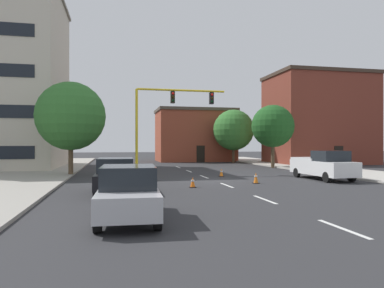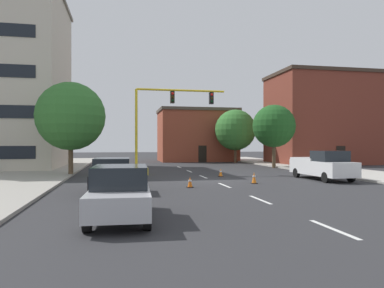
% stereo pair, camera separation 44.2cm
% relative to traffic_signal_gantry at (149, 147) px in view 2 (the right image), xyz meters
% --- Properties ---
extents(ground_plane, '(160.00, 160.00, 0.00)m').
position_rel_traffic_signal_gantry_xyz_m(ground_plane, '(3.80, -5.16, -2.18)').
color(ground_plane, '#2D2D30').
extents(sidewalk_left, '(6.00, 56.00, 0.14)m').
position_rel_traffic_signal_gantry_xyz_m(sidewalk_left, '(-8.75, 2.84, -2.11)').
color(sidewalk_left, '#9E998E').
rests_on(sidewalk_left, ground_plane).
extents(sidewalk_right, '(6.00, 56.00, 0.14)m').
position_rel_traffic_signal_gantry_xyz_m(sidewalk_right, '(16.36, 2.84, -2.11)').
color(sidewalk_right, '#B2ADA3').
rests_on(sidewalk_right, ground_plane).
extents(lane_stripe_seg_0, '(0.16, 2.40, 0.01)m').
position_rel_traffic_signal_gantry_xyz_m(lane_stripe_seg_0, '(3.80, -19.16, -2.18)').
color(lane_stripe_seg_0, silver).
rests_on(lane_stripe_seg_0, ground_plane).
extents(lane_stripe_seg_1, '(0.16, 2.40, 0.01)m').
position_rel_traffic_signal_gantry_xyz_m(lane_stripe_seg_1, '(3.80, -13.66, -2.18)').
color(lane_stripe_seg_1, silver).
rests_on(lane_stripe_seg_1, ground_plane).
extents(lane_stripe_seg_2, '(0.16, 2.40, 0.01)m').
position_rel_traffic_signal_gantry_xyz_m(lane_stripe_seg_2, '(3.80, -8.16, -2.18)').
color(lane_stripe_seg_2, silver).
rests_on(lane_stripe_seg_2, ground_plane).
extents(lane_stripe_seg_3, '(0.16, 2.40, 0.01)m').
position_rel_traffic_signal_gantry_xyz_m(lane_stripe_seg_3, '(3.80, -2.66, -2.18)').
color(lane_stripe_seg_3, silver).
rests_on(lane_stripe_seg_3, ground_plane).
extents(lane_stripe_seg_4, '(0.16, 2.40, 0.01)m').
position_rel_traffic_signal_gantry_xyz_m(lane_stripe_seg_4, '(3.80, 2.84, -2.18)').
color(lane_stripe_seg_4, silver).
rests_on(lane_stripe_seg_4, ground_plane).
extents(lane_stripe_seg_5, '(0.16, 2.40, 0.01)m').
position_rel_traffic_signal_gantry_xyz_m(lane_stripe_seg_5, '(3.80, 8.34, -2.18)').
color(lane_stripe_seg_5, silver).
rests_on(lane_stripe_seg_5, ground_plane).
extents(building_brick_center, '(10.81, 7.32, 7.29)m').
position_rel_traffic_signal_gantry_xyz_m(building_brick_center, '(8.40, 21.09, 1.47)').
color(building_brick_center, brown).
rests_on(building_brick_center, ground_plane).
extents(building_row_right, '(11.88, 8.33, 10.96)m').
position_rel_traffic_signal_gantry_xyz_m(building_row_right, '(21.80, 11.33, 3.31)').
color(building_row_right, brown).
rests_on(building_row_right, ground_plane).
extents(traffic_signal_gantry, '(8.05, 1.20, 6.83)m').
position_rel_traffic_signal_gantry_xyz_m(traffic_signal_gantry, '(0.00, 0.00, 0.00)').
color(traffic_signal_gantry, yellow).
rests_on(traffic_signal_gantry, ground_plane).
extents(tree_right_far, '(5.22, 5.22, 6.82)m').
position_rel_traffic_signal_gantry_xyz_m(tree_right_far, '(12.22, 15.38, 2.02)').
color(tree_right_far, brown).
rests_on(tree_right_far, ground_plane).
extents(tree_left_near, '(5.21, 5.21, 7.16)m').
position_rel_traffic_signal_gantry_xyz_m(tree_left_near, '(-5.93, 0.23, 2.37)').
color(tree_left_near, brown).
rests_on(tree_left_near, ground_plane).
extents(tree_right_mid, '(4.33, 4.33, 6.41)m').
position_rel_traffic_signal_gantry_xyz_m(tree_right_mid, '(13.09, 5.59, 2.05)').
color(tree_right_mid, brown).
rests_on(tree_right_mid, ground_plane).
extents(pickup_truck_white, '(2.10, 5.44, 1.99)m').
position_rel_traffic_signal_gantry_xyz_m(pickup_truck_white, '(11.28, -6.32, -1.21)').
color(pickup_truck_white, white).
rests_on(pickup_truck_white, ground_plane).
extents(sedan_silver_near_left, '(2.04, 4.57, 1.74)m').
position_rel_traffic_signal_gantry_xyz_m(sedan_silver_near_left, '(-2.21, -16.65, -1.29)').
color(sedan_silver_near_left, '#B7B7BC').
rests_on(sedan_silver_near_left, ground_plane).
extents(sedan_black_mid_left, '(1.98, 4.55, 1.74)m').
position_rel_traffic_signal_gantry_xyz_m(sedan_black_mid_left, '(-2.62, -10.15, -1.29)').
color(sedan_black_mid_left, black).
rests_on(sedan_black_mid_left, ground_plane).
extents(traffic_cone_roadside_a, '(0.36, 0.36, 0.60)m').
position_rel_traffic_signal_gantry_xyz_m(traffic_cone_roadside_a, '(5.13, -2.68, -1.89)').
color(traffic_cone_roadside_a, black).
rests_on(traffic_cone_roadside_a, ground_plane).
extents(traffic_cone_roadside_b, '(0.36, 0.36, 0.61)m').
position_rel_traffic_signal_gantry_xyz_m(traffic_cone_roadside_b, '(1.62, -8.80, -1.88)').
color(traffic_cone_roadside_b, black).
rests_on(traffic_cone_roadside_b, ground_plane).
extents(traffic_cone_roadside_c, '(0.36, 0.36, 0.70)m').
position_rel_traffic_signal_gantry_xyz_m(traffic_cone_roadside_c, '(5.86, -7.61, -1.84)').
color(traffic_cone_roadside_c, black).
rests_on(traffic_cone_roadside_c, ground_plane).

